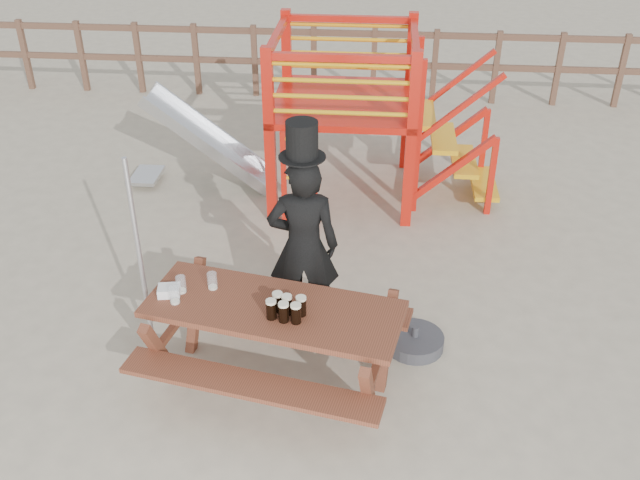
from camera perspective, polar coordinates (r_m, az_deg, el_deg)
The scene contains 10 objects.
ground at distance 6.35m, azimuth -2.04°, elevation -11.06°, with size 60.00×60.00×0.00m, color #B3A68B.
back_fence at distance 12.19m, azimuth 1.92°, elevation 14.53°, with size 15.09×0.09×1.20m.
playground_fort at distance 8.84m, azimuth 1.43°, elevation 10.14°, with size 4.71×1.84×2.10m.
picnic_table at distance 6.01m, azimuth -3.66°, elevation -7.60°, with size 2.34×1.83×0.81m.
man_with_hat at distance 6.39m, azimuth -1.34°, elevation -0.19°, with size 0.68×0.47×2.10m.
metal_pole at distance 6.18m, azimuth -14.13°, elevation -1.92°, with size 0.04×0.04×1.98m, color #B2B2B7.
parasol_base at distance 6.70m, azimuth 7.57°, elevation -8.03°, with size 0.54×0.54×0.23m.
paper_bag at distance 6.05m, azimuth -11.98°, elevation -3.99°, with size 0.18×0.14×0.08m, color white.
stout_pints at distance 5.66m, azimuth -2.73°, elevation -5.43°, with size 0.31×0.22×0.17m.
empty_glasses at distance 6.01m, azimuth -10.40°, elevation -3.75°, with size 0.35×0.31×0.15m.
Camera 1 is at (0.63, -4.63, 4.30)m, focal length 40.00 mm.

